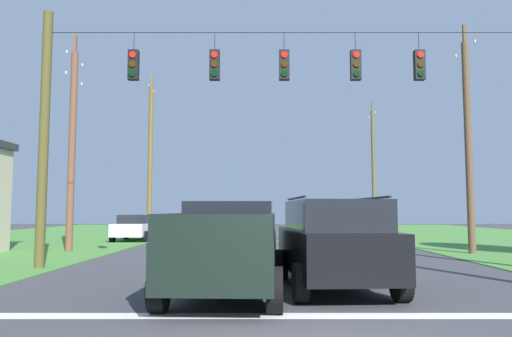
% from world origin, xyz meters
% --- Properties ---
extents(stop_bar_stripe, '(12.57, 0.45, 0.01)m').
position_xyz_m(stop_bar_stripe, '(0.00, 2.03, 0.00)').
color(stop_bar_stripe, white).
rests_on(stop_bar_stripe, ground).
extents(lane_dash_0, '(2.50, 0.15, 0.01)m').
position_xyz_m(lane_dash_0, '(0.00, 8.03, 0.00)').
color(lane_dash_0, white).
rests_on(lane_dash_0, ground).
extents(lane_dash_1, '(2.50, 0.15, 0.01)m').
position_xyz_m(lane_dash_1, '(0.00, 14.78, 0.00)').
color(lane_dash_1, white).
rests_on(lane_dash_1, ground).
extents(lane_dash_2, '(2.50, 0.15, 0.01)m').
position_xyz_m(lane_dash_2, '(0.00, 22.38, 0.00)').
color(lane_dash_2, white).
rests_on(lane_dash_2, ground).
extents(lane_dash_3, '(2.50, 0.15, 0.01)m').
position_xyz_m(lane_dash_3, '(0.00, 31.80, 0.00)').
color(lane_dash_3, white).
rests_on(lane_dash_3, ground).
extents(overhead_signal_span, '(15.19, 0.31, 8.04)m').
position_xyz_m(overhead_signal_span, '(0.13, 8.77, 4.52)').
color(overhead_signal_span, '#4C4521').
rests_on(overhead_signal_span, ground).
extents(pickup_truck, '(2.48, 5.48, 1.95)m').
position_xyz_m(pickup_truck, '(-1.31, 4.15, 0.97)').
color(pickup_truck, black).
rests_on(pickup_truck, ground).
extents(suv_black, '(2.44, 4.90, 2.05)m').
position_xyz_m(suv_black, '(1.01, 4.80, 1.06)').
color(suv_black, black).
rests_on(suv_black, ground).
extents(distant_car_crossing_white, '(2.05, 4.32, 1.52)m').
position_xyz_m(distant_car_crossing_white, '(-7.75, 22.52, 0.79)').
color(distant_car_crossing_white, silver).
rests_on(distant_car_crossing_white, ground).
extents(utility_pole_mid_right, '(0.29, 1.97, 9.58)m').
position_xyz_m(utility_pole_mid_right, '(8.05, 13.79, 4.58)').
color(utility_pole_mid_right, brown).
rests_on(utility_pole_mid_right, ground).
extents(utility_pole_far_right, '(0.26, 1.91, 9.76)m').
position_xyz_m(utility_pole_far_right, '(7.78, 29.09, 4.73)').
color(utility_pole_far_right, brown).
rests_on(utility_pole_far_right, ground).
extents(utility_pole_mid_left, '(0.30, 1.96, 9.50)m').
position_xyz_m(utility_pole_mid_left, '(-8.72, 14.89, 4.65)').
color(utility_pole_mid_left, brown).
rests_on(utility_pole_mid_left, ground).
extents(utility_pole_far_left, '(0.32, 1.76, 11.56)m').
position_xyz_m(utility_pole_far_left, '(-8.32, 28.78, 5.59)').
color(utility_pole_far_left, brown).
rests_on(utility_pole_far_left, ground).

